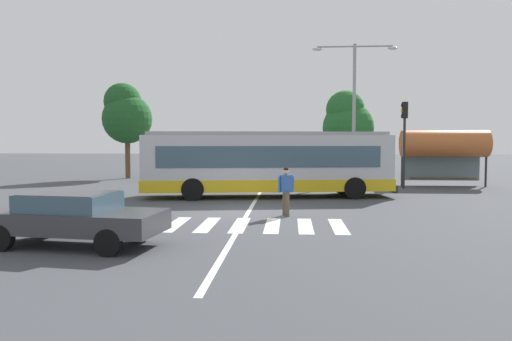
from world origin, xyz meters
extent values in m
plane|color=#424449|center=(0.00, 0.00, 0.00)|extent=(160.00, 160.00, 0.00)
cylinder|color=black|center=(4.42, 6.48, 0.50)|extent=(1.03, 0.44, 1.00)
cylinder|color=black|center=(4.76, 4.16, 0.50)|extent=(1.03, 0.44, 1.00)
cylinder|color=black|center=(-2.79, 5.41, 0.50)|extent=(1.03, 0.44, 1.00)
cylinder|color=black|center=(-2.45, 3.09, 0.50)|extent=(1.03, 0.44, 1.00)
cube|color=silver|center=(0.76, 4.75, 1.62)|extent=(11.65, 4.18, 2.55)
cube|color=gold|center=(0.76, 4.75, 0.62)|extent=(11.76, 4.23, 0.55)
cube|color=#3D5666|center=(0.76, 4.75, 1.93)|extent=(10.30, 4.04, 0.96)
cube|color=#3D5666|center=(6.40, 5.58, 1.83)|extent=(0.37, 2.23, 1.63)
cube|color=black|center=(6.40, 5.58, 2.72)|extent=(0.34, 1.93, 0.28)
cube|color=#99999E|center=(0.76, 4.75, 2.98)|extent=(11.16, 3.92, 0.16)
cube|color=#28282B|center=(6.51, 5.60, 0.43)|extent=(0.49, 2.54, 0.36)
cylinder|color=brown|center=(1.66, -0.89, 0.42)|extent=(0.16, 0.16, 0.85)
cylinder|color=brown|center=(1.75, -1.15, 0.42)|extent=(0.16, 0.16, 0.85)
cube|color=#2D569E|center=(1.71, -1.02, 1.15)|extent=(0.46, 0.37, 0.60)
cylinder|color=#2D569E|center=(1.48, -1.10, 1.12)|extent=(0.10, 0.10, 0.55)
cylinder|color=#2D569E|center=(1.93, -0.94, 1.12)|extent=(0.10, 0.10, 0.55)
sphere|color=tan|center=(1.71, -1.02, 1.56)|extent=(0.22, 0.22, 0.22)
sphere|color=black|center=(1.71, -1.02, 1.63)|extent=(0.19, 0.19, 0.19)
cylinder|color=black|center=(-2.08, -5.58, 0.32)|extent=(0.66, 0.28, 0.64)
cylinder|color=black|center=(-2.28, -7.25, 0.32)|extent=(0.66, 0.28, 0.64)
cylinder|color=black|center=(-4.85, -5.24, 0.32)|extent=(0.66, 0.28, 0.64)
cylinder|color=black|center=(-5.05, -6.91, 0.32)|extent=(0.66, 0.28, 0.64)
cube|color=#38383D|center=(-3.57, -6.24, 0.64)|extent=(4.69, 2.36, 0.52)
cube|color=#3D5666|center=(-3.66, -6.23, 1.12)|extent=(2.34, 1.85, 0.44)
cube|color=#38383D|center=(-3.66, -6.23, 1.30)|extent=(2.15, 1.76, 0.09)
cylinder|color=black|center=(-6.65, 16.33, 0.32)|extent=(0.22, 0.65, 0.64)
cylinder|color=black|center=(-4.98, 16.39, 0.32)|extent=(0.22, 0.65, 0.64)
cylinder|color=black|center=(-6.54, 13.54, 0.32)|extent=(0.22, 0.65, 0.64)
cylinder|color=black|center=(-4.87, 13.60, 0.32)|extent=(0.22, 0.65, 0.64)
cube|color=white|center=(-5.76, 14.97, 0.64)|extent=(1.99, 4.57, 0.52)
cube|color=#3D5666|center=(-5.76, 14.88, 1.12)|extent=(1.68, 2.22, 0.44)
cube|color=white|center=(-5.76, 14.88, 1.30)|extent=(1.60, 2.04, 0.09)
cylinder|color=black|center=(-3.79, 16.15, 0.32)|extent=(0.26, 0.66, 0.64)
cylinder|color=black|center=(-2.13, 16.31, 0.32)|extent=(0.26, 0.66, 0.64)
cylinder|color=black|center=(-3.51, 13.37, 0.32)|extent=(0.26, 0.66, 0.64)
cylinder|color=black|center=(-1.85, 13.54, 0.32)|extent=(0.26, 0.66, 0.64)
cube|color=#C6B793|center=(-2.82, 14.84, 0.64)|extent=(2.26, 4.66, 0.52)
cube|color=#3D5666|center=(-2.81, 14.75, 1.12)|extent=(1.81, 2.31, 0.44)
cube|color=#C6B793|center=(-2.81, 14.75, 1.30)|extent=(1.72, 2.12, 0.09)
cylinder|color=black|center=(-1.06, 16.20, 0.32)|extent=(0.24, 0.65, 0.64)
cylinder|color=black|center=(0.61, 16.31, 0.32)|extent=(0.24, 0.65, 0.64)
cylinder|color=black|center=(-0.87, 13.41, 0.32)|extent=(0.24, 0.65, 0.64)
cylinder|color=black|center=(0.80, 13.53, 0.32)|extent=(0.24, 0.65, 0.64)
cube|color=#196B70|center=(-0.13, 14.86, 0.64)|extent=(2.13, 4.61, 0.52)
cube|color=#3D5666|center=(-0.12, 14.77, 1.12)|extent=(1.75, 2.27, 0.44)
cube|color=#196B70|center=(-0.12, 14.77, 1.30)|extent=(1.66, 2.08, 0.09)
cylinder|color=black|center=(1.53, 16.31, 0.32)|extent=(0.21, 0.64, 0.64)
cylinder|color=black|center=(3.20, 16.33, 0.32)|extent=(0.21, 0.64, 0.64)
cylinder|color=black|center=(1.56, 13.52, 0.32)|extent=(0.21, 0.64, 0.64)
cylinder|color=black|center=(3.24, 13.54, 0.32)|extent=(0.21, 0.64, 0.64)
cube|color=#38383D|center=(2.38, 14.92, 0.64)|extent=(1.88, 4.52, 0.52)
cube|color=#3D5666|center=(2.39, 14.83, 1.12)|extent=(1.63, 2.18, 0.44)
cube|color=#38383D|center=(2.39, 14.83, 1.30)|extent=(1.55, 2.00, 0.09)
cylinder|color=#28282B|center=(8.16, 9.43, 1.94)|extent=(0.14, 0.14, 3.89)
cube|color=black|center=(8.16, 9.43, 4.34)|extent=(0.28, 0.32, 0.90)
cylinder|color=#410907|center=(7.99, 9.43, 4.61)|extent=(0.04, 0.20, 0.20)
cylinder|color=yellow|center=(7.99, 9.43, 4.31)|extent=(0.04, 0.20, 0.20)
cylinder|color=#093B10|center=(7.99, 9.43, 4.01)|extent=(0.04, 0.20, 0.20)
cylinder|color=#28282B|center=(8.34, 10.64, 1.15)|extent=(0.12, 0.12, 2.30)
cylinder|color=#28282B|center=(13.07, 10.64, 1.15)|extent=(0.12, 0.12, 2.30)
cube|color=slate|center=(10.71, 11.34, 1.26)|extent=(4.54, 0.04, 1.93)
cylinder|color=#BC602D|center=(10.71, 10.64, 2.48)|extent=(4.83, 1.54, 1.54)
cube|color=#4C3823|center=(10.71, 10.64, 0.45)|extent=(3.79, 0.36, 0.08)
cylinder|color=#939399|center=(5.69, 11.83, 4.23)|extent=(0.20, 0.20, 8.46)
cylinder|color=#939399|center=(6.81, 11.83, 8.31)|extent=(2.25, 0.10, 0.10)
ellipsoid|color=silver|center=(7.93, 11.83, 8.18)|extent=(0.60, 0.32, 0.20)
cylinder|color=#939399|center=(4.57, 11.83, 8.31)|extent=(2.25, 0.10, 0.10)
ellipsoid|color=silver|center=(3.44, 11.83, 8.18)|extent=(0.60, 0.32, 0.20)
cylinder|color=brown|center=(-9.60, 15.38, 1.49)|extent=(0.36, 0.36, 2.98)
sphere|color=#1E5123|center=(-9.60, 15.38, 4.19)|extent=(3.46, 3.46, 3.46)
sphere|color=#1E5123|center=(-9.94, 15.47, 5.40)|extent=(2.60, 2.60, 2.60)
cylinder|color=brown|center=(6.37, 20.53, 1.14)|extent=(0.36, 0.36, 2.28)
sphere|color=#236028|center=(6.37, 20.53, 3.68)|extent=(4.00, 4.00, 4.00)
sphere|color=#236028|center=(6.12, 20.46, 5.08)|extent=(3.00, 3.00, 3.00)
cube|color=silver|center=(-3.80, -2.96, 0.00)|extent=(0.45, 2.76, 0.01)
cube|color=silver|center=(-2.78, -2.96, 0.00)|extent=(0.45, 2.76, 0.01)
cube|color=silver|center=(-1.76, -2.96, 0.00)|extent=(0.45, 2.76, 0.01)
cube|color=silver|center=(-0.74, -2.96, 0.00)|extent=(0.45, 2.76, 0.01)
cube|color=silver|center=(0.28, -2.96, 0.00)|extent=(0.45, 2.76, 0.01)
cube|color=silver|center=(1.31, -2.96, 0.00)|extent=(0.45, 2.76, 0.01)
cube|color=silver|center=(2.33, -2.96, 0.00)|extent=(0.45, 2.76, 0.01)
cube|color=silver|center=(3.35, -2.96, 0.00)|extent=(0.45, 2.76, 0.01)
cube|color=silver|center=(0.31, 2.00, 0.00)|extent=(0.16, 24.00, 0.01)
camera|label=1|loc=(1.86, -17.84, 2.64)|focal=33.81mm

